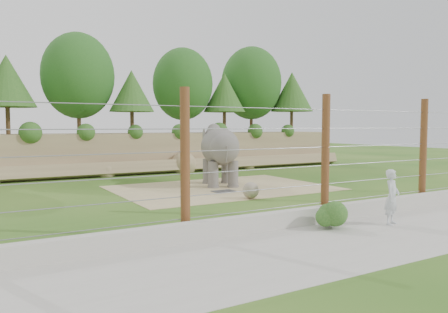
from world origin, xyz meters
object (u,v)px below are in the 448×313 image
stone_ball (251,190)px  zookeeper (392,197)px  elephant (220,155)px  barrier_fence (325,156)px

stone_ball → zookeeper: size_ratio=0.41×
stone_ball → elephant: bearing=77.4°
stone_ball → zookeeper: zookeeper is taller
elephant → barrier_fence: barrier_fence is taller
stone_ball → barrier_fence: 4.51m
barrier_fence → elephant: bearing=84.2°
barrier_fence → zookeeper: 2.37m
elephant → stone_ball: (-0.92, -4.14, -1.15)m
barrier_fence → zookeeper: (1.00, -1.81, -1.16)m
elephant → stone_ball: bearing=-84.1°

